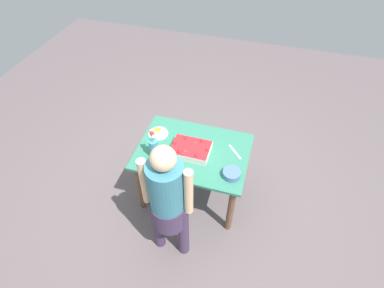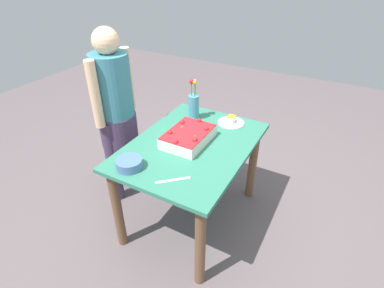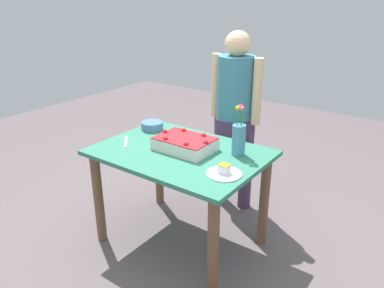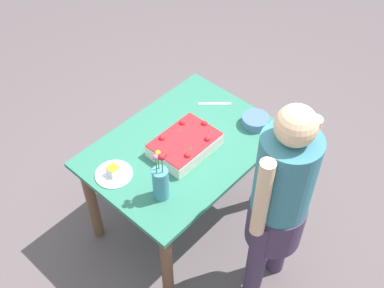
% 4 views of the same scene
% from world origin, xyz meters
% --- Properties ---
extents(ground_plane, '(8.00, 8.00, 0.00)m').
position_xyz_m(ground_plane, '(0.00, 0.00, 0.00)').
color(ground_plane, '#625659').
extents(dining_table, '(1.15, 0.83, 0.74)m').
position_xyz_m(dining_table, '(0.00, 0.00, 0.60)').
color(dining_table, '#317A60').
rests_on(dining_table, ground_plane).
extents(sheet_cake, '(0.39, 0.28, 0.11)m').
position_xyz_m(sheet_cake, '(0.01, 0.03, 0.79)').
color(sheet_cake, white).
rests_on(sheet_cake, dining_table).
extents(serving_plate_with_slice, '(0.22, 0.22, 0.07)m').
position_xyz_m(serving_plate_with_slice, '(0.43, -0.13, 0.76)').
color(serving_plate_with_slice, white).
rests_on(serving_plate_with_slice, dining_table).
extents(cake_knife, '(0.16, 0.17, 0.00)m').
position_xyz_m(cake_knife, '(-0.42, -0.10, 0.74)').
color(cake_knife, silver).
rests_on(cake_knife, dining_table).
extents(flower_vase, '(0.09, 0.09, 0.35)m').
position_xyz_m(flower_vase, '(0.36, 0.18, 0.86)').
color(flower_vase, teal).
rests_on(flower_vase, dining_table).
extents(fruit_bowl, '(0.17, 0.17, 0.06)m').
position_xyz_m(fruit_bowl, '(-0.44, 0.21, 0.77)').
color(fruit_bowl, '#4D709E').
rests_on(fruit_bowl, dining_table).
extents(person_standing, '(0.45, 0.31, 1.49)m').
position_xyz_m(person_standing, '(0.02, 0.71, 0.85)').
color(person_standing, '#443451').
rests_on(person_standing, ground_plane).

